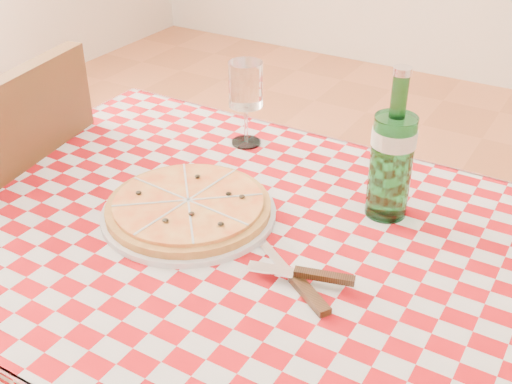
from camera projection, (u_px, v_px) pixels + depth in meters
The scene contains 7 objects.
dining_table at pixel (249, 280), 1.22m from camera, with size 1.20×0.80×0.75m.
tablecloth at pixel (249, 239), 1.17m from camera, with size 1.30×0.90×0.01m, color #9D090F.
chair_far at pixel (10, 227), 1.56m from camera, with size 0.50×0.50×0.96m.
pizza_plate at pixel (188, 206), 1.22m from camera, with size 0.33×0.33×0.04m, color #C58641, non-canonical shape.
water_bottle at pixel (393, 145), 1.16m from camera, with size 0.08×0.08×0.30m, color #186226, non-canonical shape.
wine_glass at pixel (246, 104), 1.45m from camera, with size 0.08×0.08×0.20m, color white, non-canonical shape.
cutlery at pixel (294, 274), 1.06m from camera, with size 0.25×0.21×0.03m, color silver, non-canonical shape.
Camera 1 is at (0.50, -0.82, 1.43)m, focal length 45.00 mm.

